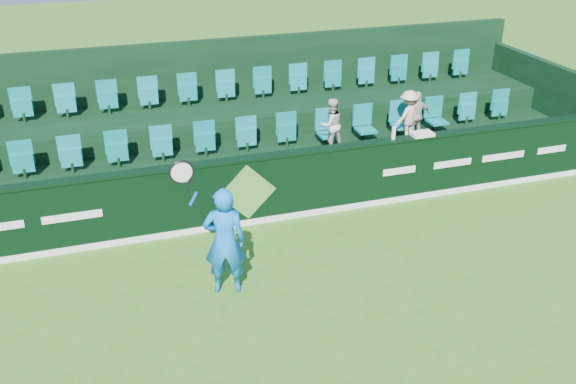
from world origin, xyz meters
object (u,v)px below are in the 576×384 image
object	(u,v)px
tennis_player	(224,240)
towel	(422,134)
spectator_middle	(417,116)
spectator_right	(408,116)
spectator_left	(331,125)
drinks_bottle	(394,133)

from	to	relation	value
tennis_player	towel	xyz separation A→B (m)	(4.46, 2.04, 0.47)
tennis_player	spectator_middle	bearing A→B (deg)	32.57
spectator_right	spectator_left	bearing A→B (deg)	-20.76
drinks_bottle	spectator_left	bearing A→B (deg)	127.52
towel	spectator_middle	bearing A→B (deg)	66.52
spectator_middle	spectator_right	size ratio (longest dim) A/B	0.96
spectator_middle	tennis_player	bearing A→B (deg)	34.25
spectator_left	drinks_bottle	world-z (taller)	spectator_left
tennis_player	spectator_right	world-z (taller)	tennis_player
tennis_player	spectator_right	distance (m)	5.71
spectator_right	towel	bearing A→B (deg)	55.25
spectator_middle	spectator_left	bearing A→B (deg)	1.68
spectator_right	tennis_player	bearing A→B (deg)	12.93
tennis_player	spectator_middle	world-z (taller)	tennis_player
spectator_left	spectator_right	bearing A→B (deg)	170.52
spectator_left	towel	bearing A→B (deg)	133.47
tennis_player	spectator_left	xyz separation A→B (m)	(2.98, 3.16, 0.44)
spectator_right	drinks_bottle	bearing A→B (deg)	30.38
tennis_player	spectator_left	bearing A→B (deg)	46.71
spectator_right	towel	xyz separation A→B (m)	(-0.28, -1.12, 0.03)
tennis_player	spectator_left	distance (m)	4.36
spectator_left	spectator_middle	world-z (taller)	spectator_left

